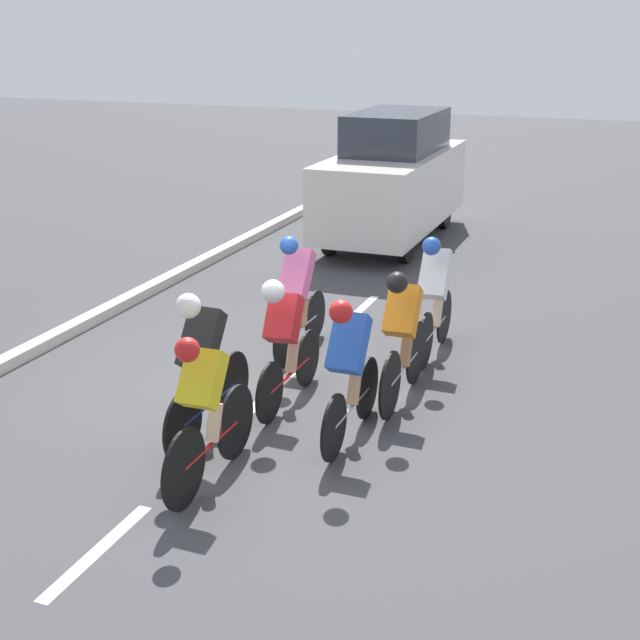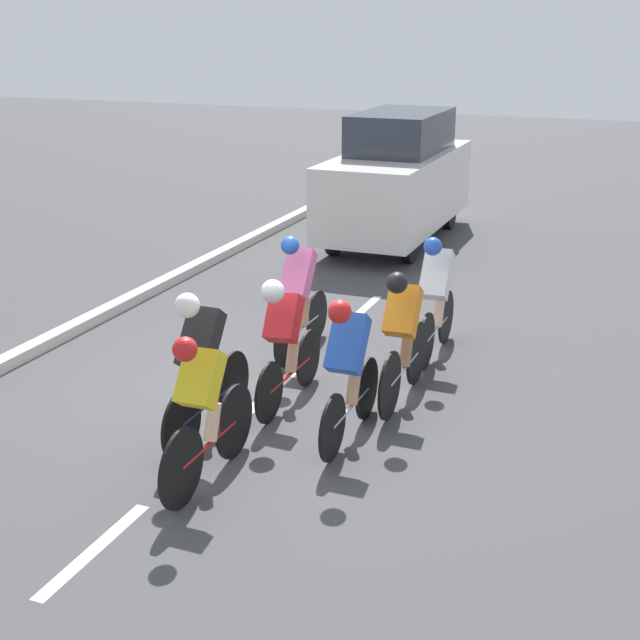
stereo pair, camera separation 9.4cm
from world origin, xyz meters
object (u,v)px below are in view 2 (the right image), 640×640
(cyclist_white, at_px, (436,294))
(cyclist_orange, at_px, (403,334))
(cyclist_pink, at_px, (299,291))
(cyclist_red, at_px, (285,337))
(cyclist_blue, at_px, (348,365))
(support_car, at_px, (397,178))
(cyclist_yellow, at_px, (203,406))
(cyclist_black, at_px, (203,361))

(cyclist_white, bearing_deg, cyclist_orange, 90.52)
(cyclist_pink, bearing_deg, cyclist_red, 107.21)
(cyclist_red, bearing_deg, cyclist_pink, -72.79)
(cyclist_orange, bearing_deg, cyclist_blue, 78.46)
(cyclist_red, distance_m, support_car, 7.61)
(cyclist_orange, height_order, support_car, support_car)
(support_car, bearing_deg, cyclist_red, 98.12)
(cyclist_red, bearing_deg, support_car, -81.88)
(cyclist_yellow, xyz_separation_m, support_car, (1.10, -9.31, 0.40))
(cyclist_pink, relative_size, support_car, 0.37)
(cyclist_white, bearing_deg, cyclist_red, 60.73)
(support_car, bearing_deg, cyclist_yellow, 96.71)
(cyclist_black, bearing_deg, support_car, -85.50)
(cyclist_blue, bearing_deg, cyclist_white, -94.68)
(cyclist_pink, height_order, cyclist_yellow, cyclist_pink)
(cyclist_orange, bearing_deg, cyclist_black, 45.67)
(cyclist_white, height_order, support_car, support_car)
(cyclist_black, distance_m, cyclist_white, 3.35)
(cyclist_white, relative_size, support_car, 0.37)
(cyclist_black, distance_m, cyclist_blue, 1.39)
(support_car, bearing_deg, cyclist_white, 111.40)
(cyclist_pink, xyz_separation_m, cyclist_orange, (-1.56, 0.92, -0.03))
(cyclist_blue, bearing_deg, cyclist_pink, -55.92)
(cyclist_orange, xyz_separation_m, cyclist_white, (0.01, -1.44, 0.02))
(cyclist_red, xyz_separation_m, cyclist_white, (-1.10, -1.97, 0.03))
(cyclist_red, relative_size, cyclist_orange, 0.98)
(cyclist_black, height_order, cyclist_white, cyclist_black)
(cyclist_black, relative_size, cyclist_blue, 1.05)
(cyclist_blue, distance_m, cyclist_pink, 2.40)
(cyclist_white, bearing_deg, cyclist_yellow, 73.95)
(cyclist_black, height_order, cyclist_red, cyclist_black)
(cyclist_blue, xyz_separation_m, cyclist_orange, (-0.22, -1.07, -0.01))
(cyclist_pink, relative_size, cyclist_white, 1.00)
(cyclist_blue, xyz_separation_m, support_car, (1.97, -8.07, 0.35))
(cyclist_black, bearing_deg, cyclist_red, -111.34)
(cyclist_white, bearing_deg, cyclist_black, 63.33)
(cyclist_red, relative_size, cyclist_pink, 1.03)
(cyclist_red, bearing_deg, cyclist_white, -119.27)
(cyclist_orange, bearing_deg, cyclist_white, -89.48)
(cyclist_black, distance_m, cyclist_pink, 2.47)
(cyclist_red, xyz_separation_m, cyclist_yellow, (-0.02, 1.79, -0.03))
(support_car, bearing_deg, cyclist_blue, 103.73)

